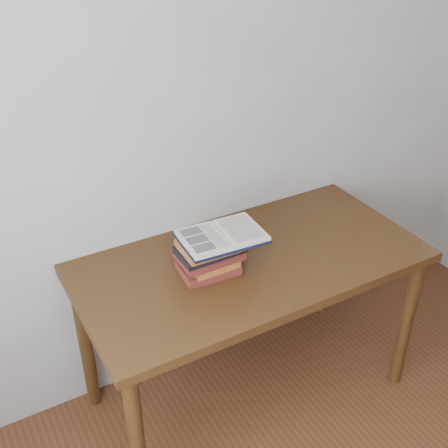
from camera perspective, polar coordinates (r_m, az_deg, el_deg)
desk at (r=2.43m, az=2.76°, el=-5.40°), size 1.48×0.74×0.79m
book_stack at (r=2.25m, az=-1.57°, el=-3.29°), size 0.26×0.21×0.16m
open_book at (r=2.20m, az=-0.21°, el=-1.22°), size 0.34×0.25×0.03m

